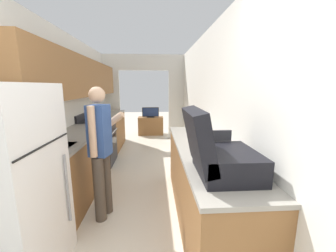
% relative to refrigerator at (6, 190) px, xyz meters
% --- Properties ---
extents(wall_left, '(0.38, 7.79, 2.50)m').
position_rel_refrigerator_xyz_m(wall_left, '(-0.28, 1.84, 0.66)').
color(wall_left, silver).
rests_on(wall_left, ground_plane).
extents(wall_right, '(0.06, 7.79, 2.50)m').
position_rel_refrigerator_xyz_m(wall_right, '(2.06, 1.37, 0.44)').
color(wall_right, silver).
rests_on(wall_right, ground_plane).
extents(wall_far_with_doorway, '(2.76, 0.06, 2.50)m').
position_rel_refrigerator_xyz_m(wall_far_with_doorway, '(0.85, 4.70, 0.61)').
color(wall_far_with_doorway, silver).
rests_on(wall_far_with_doorway, ground_plane).
extents(counter_left, '(0.62, 4.12, 0.91)m').
position_rel_refrigerator_xyz_m(counter_left, '(-0.04, 2.40, -0.36)').
color(counter_left, brown).
rests_on(counter_left, ground_plane).
extents(counter_right, '(0.62, 2.40, 0.91)m').
position_rel_refrigerator_xyz_m(counter_right, '(1.73, 0.72, -0.36)').
color(counter_right, brown).
rests_on(counter_right, ground_plane).
extents(refrigerator, '(0.70, 0.77, 1.63)m').
position_rel_refrigerator_xyz_m(refrigerator, '(0.00, 0.00, 0.00)').
color(refrigerator, white).
rests_on(refrigerator, ground_plane).
extents(range_oven, '(0.66, 0.73, 1.05)m').
position_rel_refrigerator_xyz_m(range_oven, '(-0.03, 2.69, -0.35)').
color(range_oven, black).
rests_on(range_oven, ground_plane).
extents(person, '(0.51, 0.43, 1.60)m').
position_rel_refrigerator_xyz_m(person, '(0.51, 0.84, 0.04)').
color(person, '#4C4238').
rests_on(person, ground_plane).
extents(suitcase, '(0.56, 0.58, 0.53)m').
position_rel_refrigerator_xyz_m(suitcase, '(1.64, -0.02, 0.27)').
color(suitcase, black).
rests_on(suitcase, counter_right).
extents(book_stack, '(0.26, 0.27, 0.09)m').
position_rel_refrigerator_xyz_m(book_stack, '(1.68, 0.77, 0.14)').
color(book_stack, gold).
rests_on(book_stack, counter_right).
extents(tv_cabinet, '(0.82, 0.42, 0.59)m').
position_rel_refrigerator_xyz_m(tv_cabinet, '(1.01, 5.22, -0.52)').
color(tv_cabinet, brown).
rests_on(tv_cabinet, ground_plane).
extents(television, '(0.54, 0.16, 0.33)m').
position_rel_refrigerator_xyz_m(television, '(1.01, 5.18, -0.06)').
color(television, black).
rests_on(television, tv_cabinet).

